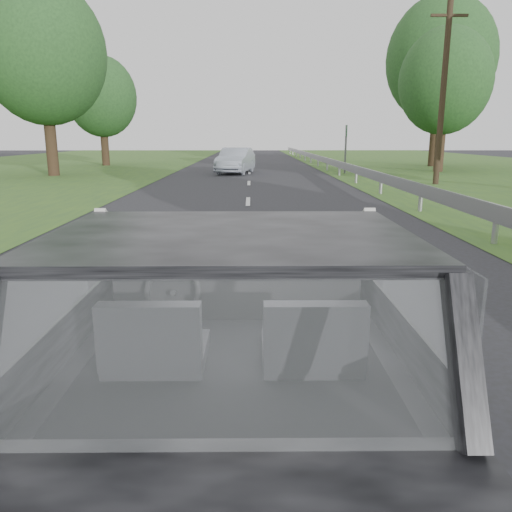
{
  "coord_description": "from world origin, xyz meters",
  "views": [
    {
      "loc": [
        0.09,
        -2.65,
        1.86
      ],
      "look_at": [
        0.12,
        0.53,
        1.1
      ],
      "focal_mm": 35.0,
      "sensor_mm": 36.0,
      "label": 1
    }
  ],
  "objects_px": {
    "subject_car": "(235,342)",
    "cat": "(267,254)",
    "utility_pole": "(443,94)",
    "highway_sign": "(346,150)",
    "other_car": "(236,161)"
  },
  "relations": [
    {
      "from": "other_car",
      "to": "highway_sign",
      "type": "xyz_separation_m",
      "value": [
        5.68,
        -0.19,
        0.56
      ]
    },
    {
      "from": "cat",
      "to": "utility_pole",
      "type": "xyz_separation_m",
      "value": [
        7.34,
        16.86,
        2.41
      ]
    },
    {
      "from": "other_car",
      "to": "utility_pole",
      "type": "xyz_separation_m",
      "value": [
        8.25,
        -6.22,
        2.84
      ]
    },
    {
      "from": "other_car",
      "to": "utility_pole",
      "type": "height_order",
      "value": "utility_pole"
    },
    {
      "from": "highway_sign",
      "to": "utility_pole",
      "type": "xyz_separation_m",
      "value": [
        2.58,
        -6.02,
        2.27
      ]
    },
    {
      "from": "subject_car",
      "to": "utility_pole",
      "type": "xyz_separation_m",
      "value": [
        7.54,
        17.52,
        2.77
      ]
    },
    {
      "from": "subject_car",
      "to": "cat",
      "type": "height_order",
      "value": "subject_car"
    },
    {
      "from": "other_car",
      "to": "highway_sign",
      "type": "bearing_deg",
      "value": 8.14
    },
    {
      "from": "utility_pole",
      "to": "other_car",
      "type": "bearing_deg",
      "value": 143.02
    },
    {
      "from": "highway_sign",
      "to": "utility_pole",
      "type": "distance_m",
      "value": 6.93
    },
    {
      "from": "subject_car",
      "to": "cat",
      "type": "xyz_separation_m",
      "value": [
        0.2,
        0.66,
        0.36
      ]
    },
    {
      "from": "subject_car",
      "to": "other_car",
      "type": "relative_size",
      "value": 1.0
    },
    {
      "from": "highway_sign",
      "to": "other_car",
      "type": "bearing_deg",
      "value": -174.57
    },
    {
      "from": "other_car",
      "to": "highway_sign",
      "type": "relative_size",
      "value": 1.64
    },
    {
      "from": "other_car",
      "to": "cat",
      "type": "bearing_deg",
      "value": -77.63
    }
  ]
}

